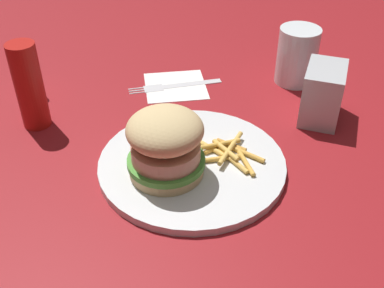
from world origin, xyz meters
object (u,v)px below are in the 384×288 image
Objects in this scene: fries_pile at (227,152)px; drink_glass at (297,59)px; ketchup_bottle at (29,86)px; salt_shaker at (32,82)px; plate at (192,164)px; napkin at (175,86)px; sandwich at (165,144)px; fork at (175,85)px; napkin_dispenser at (323,93)px.

fries_pile is 1.02× the size of drink_glass.
salt_shaker is (-0.09, -0.01, -0.04)m from ketchup_bottle.
fries_pile is at bearing 93.02° from plate.
drink_glass reaches higher than plate.
ketchup_bottle reaches higher than plate.
napkin is at bearing 106.49° from ketchup_bottle.
napkin is 0.26m from ketchup_bottle.
sandwich is 0.36m from drink_glass.
fork is 3.15× the size of salt_shaker.
salt_shaker is (-0.02, -0.25, 0.03)m from napkin.
plate is at bearing -49.39° from drink_glass.
fork is 1.23× the size of ketchup_bottle.
ketchup_bottle is at bearing -84.61° from drink_glass.
plate is 2.54× the size of fries_pile.
sandwich is 0.33m from salt_shaker.
ketchup_bottle is at bearing 4.99° from salt_shaker.
drink_glass is 1.88× the size of salt_shaker.
ketchup_bottle reaches higher than napkin.
fries_pile is at bearing 59.61° from ketchup_bottle.
napkin_dispenser is (-0.08, 0.23, 0.04)m from plate.
napkin_dispenser is (0.15, 0.21, 0.04)m from napkin.
sandwich is 0.10m from fries_pile.
napkin is 0.23m from drink_glass.
drink_glass is at bearing 128.46° from sandwich.
sandwich is at bearing -78.32° from fries_pile.
fork is (-0.24, 0.02, -0.00)m from plate.
napkin is 0.00m from fork.
plate is at bearing 41.79° from salt_shaker.
plate is 0.24m from fork.
plate is 0.25m from napkin_dispenser.
sandwich is at bearing 45.32° from ketchup_bottle.
napkin is at bearing -97.27° from drink_glass.
plate is 0.07m from sandwich.
napkin is at bearing 90.81° from fork.
fries_pile reaches higher than napkin.
napkin is at bearing 174.86° from plate.
salt_shaker is at bearing -79.44° from napkin_dispenser.
napkin_dispenser is at bearing 113.82° from fries_pile.
fork is 0.27m from napkin_dispenser.
plate is 1.90× the size of ketchup_bottle.
sandwich is 0.29m from napkin_dispenser.
napkin is 2.00× the size of salt_shaker.
salt_shaker is (-0.05, -0.47, -0.02)m from drink_glass.
fork is at bearing -94.19° from napkin_dispenser.
napkin_dispenser is at bearing 80.01° from ketchup_bottle.
fries_pile reaches higher than plate.
napkin_dispenser is (-0.10, 0.27, -0.02)m from sandwich.
salt_shaker is at bearing -145.19° from sandwich.
plate reaches higher than napkin.
plate is at bearing -39.39° from napkin_dispenser.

